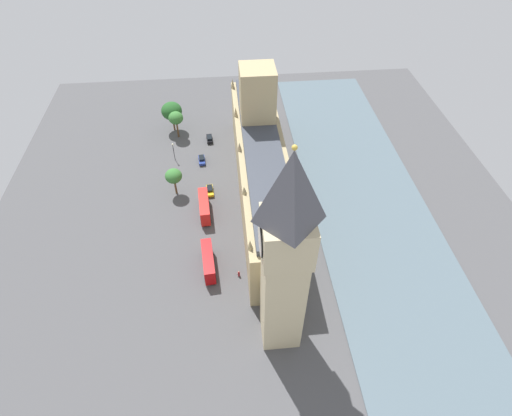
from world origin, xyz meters
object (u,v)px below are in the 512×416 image
(car_blue_under_trees, at_px, (202,160))
(car_black_leading, at_px, (210,138))
(double_decker_bus_trailing, at_px, (204,206))
(street_lamp_far_end, at_px, (173,149))
(parliament_building, at_px, (261,163))
(double_decker_bus_corner, at_px, (208,261))
(plane_tree_near_tower, at_px, (176,118))
(pedestrian_midblock, at_px, (239,274))
(clock_tower, at_px, (285,259))
(car_yellow_cab_opposite_hall, at_px, (210,190))
(plane_tree_by_river_gate, at_px, (174,176))
(plane_tree_kerbside, at_px, (172,111))

(car_blue_under_trees, bearing_deg, car_black_leading, -107.64)
(double_decker_bus_trailing, distance_m, street_lamp_far_end, 25.98)
(parliament_building, bearing_deg, double_decker_bus_corner, 60.40)
(double_decker_bus_corner, bearing_deg, car_black_leading, -95.41)
(plane_tree_near_tower, relative_size, street_lamp_far_end, 1.51)
(double_decker_bus_trailing, height_order, double_decker_bus_corner, same)
(car_black_leading, bearing_deg, pedestrian_midblock, -87.93)
(clock_tower, xyz_separation_m, car_yellow_cab_opposite_hall, (13.78, -44.38, -23.80))
(car_black_leading, distance_m, plane_tree_near_tower, 12.40)
(plane_tree_near_tower, distance_m, street_lamp_far_end, 12.70)
(car_yellow_cab_opposite_hall, bearing_deg, parliament_building, 175.85)
(pedestrian_midblock, height_order, plane_tree_near_tower, plane_tree_near_tower)
(double_decker_bus_corner, relative_size, street_lamp_far_end, 1.75)
(car_yellow_cab_opposite_hall, xyz_separation_m, street_lamp_far_end, (10.62, -16.02, 3.38))
(pedestrian_midblock, bearing_deg, plane_tree_near_tower, 28.01)
(clock_tower, bearing_deg, car_yellow_cab_opposite_hall, -72.75)
(double_decker_bus_trailing, bearing_deg, plane_tree_near_tower, 99.49)
(double_decker_bus_trailing, relative_size, plane_tree_by_river_gate, 1.28)
(parliament_building, xyz_separation_m, double_decker_bus_trailing, (15.97, 8.24, -6.86))
(plane_tree_kerbside, bearing_deg, car_yellow_cab_opposite_hall, 109.52)
(parliament_building, bearing_deg, plane_tree_by_river_gate, -1.46)
(car_yellow_cab_opposite_hall, bearing_deg, double_decker_bus_corner, 84.56)
(double_decker_bus_trailing, relative_size, double_decker_bus_corner, 1.00)
(plane_tree_by_river_gate, height_order, street_lamp_far_end, plane_tree_by_river_gate)
(double_decker_bus_corner, distance_m, plane_tree_by_river_gate, 28.82)
(double_decker_bus_corner, bearing_deg, plane_tree_kerbside, -84.04)
(parliament_building, height_order, street_lamp_far_end, parliament_building)
(double_decker_bus_corner, xyz_separation_m, pedestrian_midblock, (-6.88, 2.86, -1.87))
(clock_tower, height_order, double_decker_bus_corner, clock_tower)
(parliament_building, relative_size, plane_tree_kerbside, 7.08)
(car_black_leading, height_order, plane_tree_by_river_gate, plane_tree_by_river_gate)
(car_black_leading, bearing_deg, car_blue_under_trees, -107.38)
(plane_tree_kerbside, bearing_deg, plane_tree_by_river_gate, 93.71)
(plane_tree_near_tower, bearing_deg, double_decker_bus_trailing, 103.15)
(plane_tree_kerbside, bearing_deg, double_decker_bus_corner, 100.51)
(parliament_building, bearing_deg, double_decker_bus_trailing, 27.31)
(double_decker_bus_trailing, xyz_separation_m, street_lamp_far_end, (9.17, -24.25, 1.63))
(street_lamp_far_end, bearing_deg, car_black_leading, -140.14)
(plane_tree_by_river_gate, height_order, plane_tree_kerbside, plane_tree_kerbside)
(car_yellow_cab_opposite_hall, xyz_separation_m, plane_tree_near_tower, (10.01, -28.39, 6.20))
(car_black_leading, xyz_separation_m, plane_tree_kerbside, (11.73, -7.46, 6.37))
(pedestrian_midblock, bearing_deg, parliament_building, -3.34)
(pedestrian_midblock, relative_size, plane_tree_near_tower, 0.19)
(car_blue_under_trees, bearing_deg, pedestrian_midblock, 96.62)
(double_decker_bus_trailing, bearing_deg, street_lamp_far_end, 107.05)
(pedestrian_midblock, relative_size, street_lamp_far_end, 0.28)
(car_black_leading, xyz_separation_m, double_decker_bus_trailing, (1.66, 33.29, 1.75))
(car_black_leading, height_order, pedestrian_midblock, car_black_leading)
(car_black_leading, relative_size, plane_tree_kerbside, 0.46)
(double_decker_bus_trailing, height_order, plane_tree_kerbside, plane_tree_kerbside)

